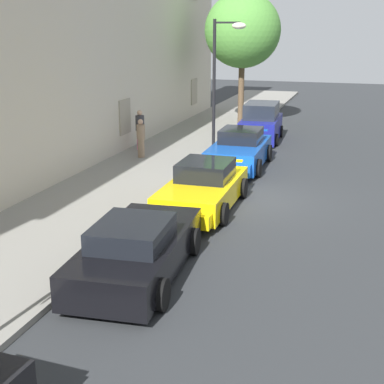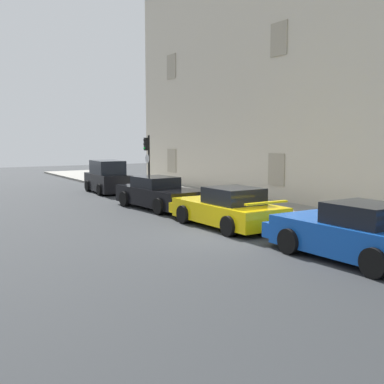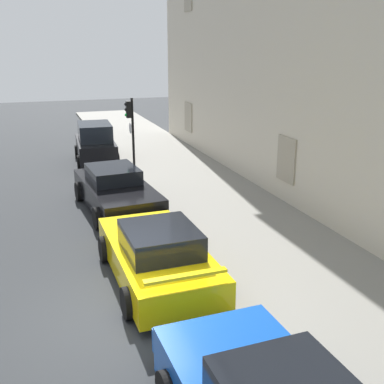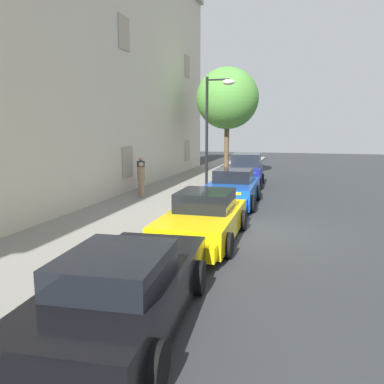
{
  "view_description": "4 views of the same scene",
  "coord_description": "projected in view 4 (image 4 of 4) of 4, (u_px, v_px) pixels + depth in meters",
  "views": [
    {
      "loc": [
        -17.18,
        -3.53,
        5.41
      ],
      "look_at": [
        -1.86,
        1.31,
        0.63
      ],
      "focal_mm": 52.6,
      "sensor_mm": 36.0,
      "label": 1
    },
    {
      "loc": [
        12.12,
        -8.56,
        3.11
      ],
      "look_at": [
        -2.95,
        0.63,
        1.09
      ],
      "focal_mm": 45.14,
      "sensor_mm": 36.0,
      "label": 2
    },
    {
      "loc": [
        8.13,
        -1.32,
        5.18
      ],
      "look_at": [
        -2.98,
        2.53,
        1.5
      ],
      "focal_mm": 43.83,
      "sensor_mm": 36.0,
      "label": 3
    },
    {
      "loc": [
        -11.83,
        -1.56,
        3.23
      ],
      "look_at": [
        -0.55,
        1.68,
        1.26
      ],
      "focal_mm": 35.78,
      "sensor_mm": 36.0,
      "label": 4
    }
  ],
  "objects": [
    {
      "name": "sportscar_yellow_flank",
      "position": [
        202.0,
        221.0,
        10.95
      ],
      "size": [
        4.81,
        2.22,
        1.4
      ],
      "color": "yellow",
      "rests_on": "ground"
    },
    {
      "name": "pedestrian_admiring",
      "position": [
        141.0,
        179.0,
        17.16
      ],
      "size": [
        0.45,
        0.45,
        1.59
      ],
      "color": "#8C7259",
      "rests_on": "sidewalk"
    },
    {
      "name": "sportscar_white_middle",
      "position": [
        232.0,
        190.0,
        16.05
      ],
      "size": [
        4.69,
        2.25,
        1.48
      ],
      "color": "#144CB2",
      "rests_on": "ground"
    },
    {
      "name": "sidewalk",
      "position": [
        123.0,
        220.0,
        13.34
      ],
      "size": [
        60.0,
        4.4,
        0.14
      ],
      "primitive_type": "cube",
      "color": "gray",
      "rests_on": "ground"
    },
    {
      "name": "ground_plane",
      "position": [
        247.0,
        231.0,
        12.17
      ],
      "size": [
        80.0,
        80.0,
        0.0
      ],
      "primitive_type": "plane",
      "color": "#2B2D30"
    },
    {
      "name": "hatchback_parked",
      "position": [
        246.0,
        171.0,
        21.48
      ],
      "size": [
        3.86,
        2.05,
        1.83
      ],
      "color": "navy",
      "rests_on": "ground"
    },
    {
      "name": "pedestrian_strolling",
      "position": [
        141.0,
        174.0,
        18.63
      ],
      "size": [
        0.54,
        0.54,
        1.73
      ],
      "color": "pink",
      "rests_on": "sidewalk"
    },
    {
      "name": "tree_near_kerb",
      "position": [
        227.0,
        99.0,
        24.93
      ],
      "size": [
        4.07,
        4.07,
        6.98
      ],
      "color": "brown",
      "rests_on": "sidewalk"
    },
    {
      "name": "building_facade",
      "position": [
        11.0,
        33.0,
        13.39
      ],
      "size": [
        37.79,
        4.29,
        12.97
      ],
      "color": "beige",
      "rests_on": "ground"
    },
    {
      "name": "sportscar_red_lead",
      "position": [
        129.0,
        287.0,
        6.41
      ],
      "size": [
        5.22,
        2.4,
        1.37
      ],
      "color": "black",
      "rests_on": "ground"
    },
    {
      "name": "street_lamp",
      "position": [
        216.0,
        113.0,
        18.53
      ],
      "size": [
        0.44,
        1.42,
        5.52
      ],
      "color": "black",
      "rests_on": "sidewalk"
    }
  ]
}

